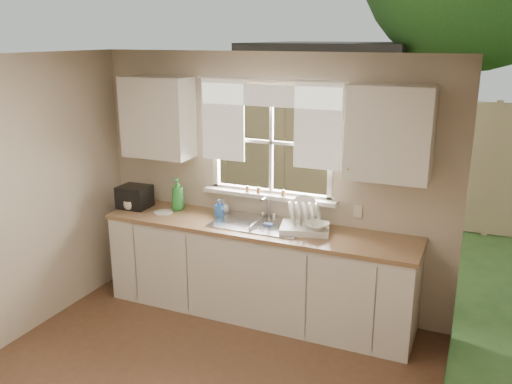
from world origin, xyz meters
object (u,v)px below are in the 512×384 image
at_px(dish_rack, 305,223).
at_px(soap_bottle_a, 178,194).
at_px(cup, 130,205).
at_px(black_appliance, 135,197).

height_order(dish_rack, soap_bottle_a, soap_bottle_a).
distance_m(soap_bottle_a, cup, 0.51).
height_order(soap_bottle_a, black_appliance, soap_bottle_a).
bearing_deg(black_appliance, cup, -89.90).
height_order(dish_rack, black_appliance, dish_rack).
relative_size(cup, black_appliance, 0.41).
distance_m(cup, black_appliance, 0.11).
relative_size(soap_bottle_a, cup, 2.67).
distance_m(dish_rack, black_appliance, 1.86).
bearing_deg(cup, soap_bottle_a, 23.44).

